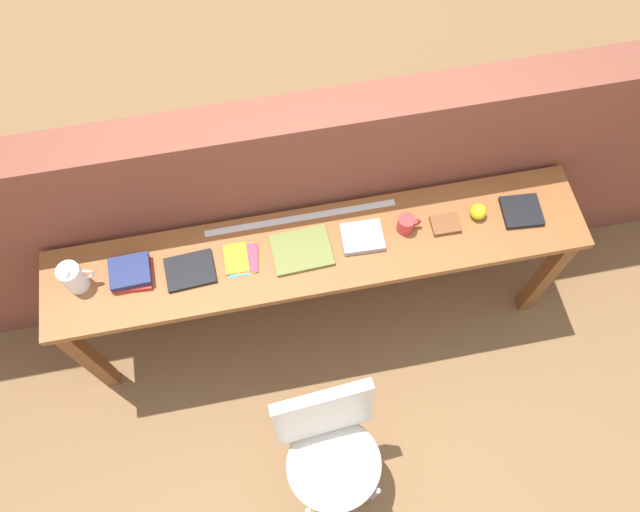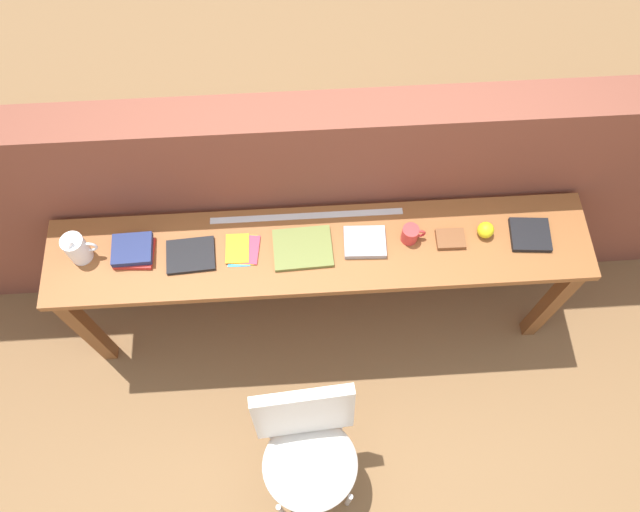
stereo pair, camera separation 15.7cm
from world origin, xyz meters
name	(u,v)px [view 2 (the right image)]	position (x,y,z in m)	size (l,w,h in m)	color
ground_plane	(323,365)	(0.00, 0.00, 0.00)	(40.00, 40.00, 0.00)	brown
brick_wall_back	(315,202)	(0.00, 0.64, 0.72)	(6.00, 0.20, 1.44)	brown
sideboard	(319,261)	(0.00, 0.30, 0.74)	(2.50, 0.44, 0.88)	brown
chair_white_moulded	(308,447)	(-0.10, -0.52, 0.53)	(0.47, 0.48, 0.89)	silver
pitcher_white	(77,248)	(-1.07, 0.32, 0.96)	(0.14, 0.10, 0.18)	white
book_stack_leftmost	(133,251)	(-0.84, 0.32, 0.91)	(0.19, 0.17, 0.06)	red
magazine_cycling	(191,255)	(-0.58, 0.29, 0.89)	(0.22, 0.17, 0.02)	black
pamphlet_pile_colourful	(242,250)	(-0.35, 0.31, 0.89)	(0.16, 0.17, 0.01)	#3399D8
book_open_centre	(303,248)	(-0.08, 0.30, 0.89)	(0.27, 0.21, 0.02)	olive
book_grey_hardcover	(365,242)	(0.21, 0.31, 0.90)	(0.19, 0.15, 0.03)	#9E9EA3
mug	(411,234)	(0.42, 0.32, 0.92)	(0.11, 0.08, 0.09)	red
leather_journal_brown	(450,239)	(0.60, 0.30, 0.89)	(0.13, 0.10, 0.02)	brown
sports_ball_small	(486,230)	(0.76, 0.33, 0.92)	(0.08, 0.08, 0.08)	yellow
book_repair_rightmost	(530,235)	(0.97, 0.30, 0.89)	(0.18, 0.17, 0.02)	black
ruler_metal_back_edge	(307,216)	(-0.05, 0.47, 0.88)	(0.90, 0.03, 0.00)	silver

